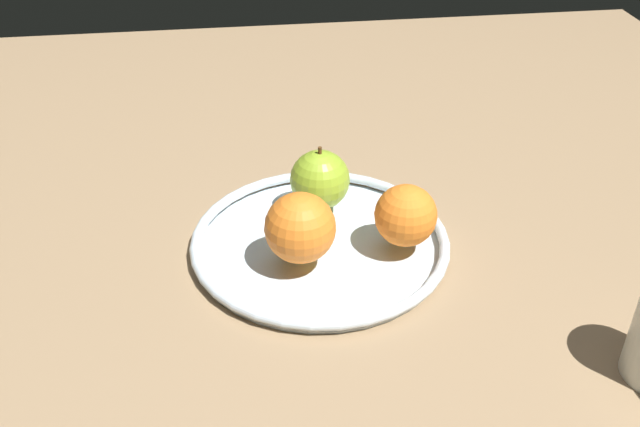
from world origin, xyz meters
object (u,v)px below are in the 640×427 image
apple (320,180)px  orange_front_left (300,228)px  orange_front_right (406,215)px  fruit_bowl (320,242)px

apple → orange_front_left: bearing=-19.3°
orange_front_right → orange_front_left: (1.30, -11.74, 0.37)cm
fruit_bowl → apple: (-6.21, 0.82, 4.44)cm
fruit_bowl → apple: 7.68cm
apple → orange_front_left: 10.38cm
fruit_bowl → orange_front_right: size_ratio=4.25×
fruit_bowl → orange_front_left: (3.59, -2.60, 4.71)cm
orange_front_right → orange_front_left: size_ratio=0.90×
apple → fruit_bowl: bearing=-7.6°
apple → orange_front_left: apple is taller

